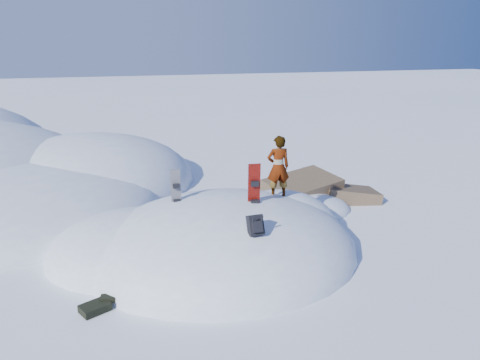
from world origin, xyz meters
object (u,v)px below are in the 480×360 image
object	(u,v)px
snowboard_red	(254,195)
person	(278,167)
snowboard_dark	(176,195)
backpack	(256,225)

from	to	relation	value
snowboard_red	person	bearing A→B (deg)	44.36
person	snowboard_red	bearing A→B (deg)	44.66
snowboard_dark	person	distance (m)	2.79
backpack	snowboard_red	bearing A→B (deg)	70.44
snowboard_red	snowboard_dark	distance (m)	1.97
snowboard_red	person	distance (m)	1.32
snowboard_dark	backpack	world-z (taller)	snowboard_dark
snowboard_dark	backpack	bearing A→B (deg)	-55.41
backpack	person	xyz separation A→B (m)	(1.32, 2.24, 0.62)
snowboard_dark	snowboard_red	bearing A→B (deg)	-21.20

